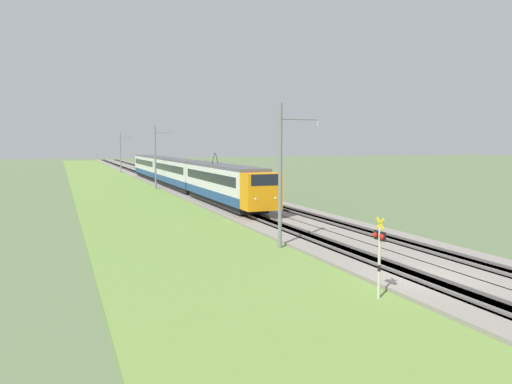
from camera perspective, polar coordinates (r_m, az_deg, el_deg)
The scene contains 11 objects.
ground_plane at distance 23.22m, azimuth 18.27°, elevation -10.00°, with size 400.00×400.00×0.00m, color #60754C.
ballast_main at distance 68.90m, azimuth -9.36°, elevation 0.52°, with size 240.00×4.40×0.30m.
ballast_adjacent at distance 69.93m, azimuth -5.92°, elevation 0.64°, with size 240.00×4.40×0.30m.
track_main at distance 68.90m, azimuth -9.36°, elevation 0.53°, with size 240.00×1.57×0.45m.
track_adjacent at distance 69.93m, azimuth -5.92°, elevation 0.65°, with size 240.00×1.57×0.45m.
grass_verge at distance 67.83m, azimuth -14.83°, elevation 0.25°, with size 240.00×13.04×0.12m.
passenger_train at distance 65.90m, azimuth -8.85°, elevation 2.30°, with size 58.73×2.98×5.19m.
crossing_signal_near at distance 19.91m, azimuth 13.90°, elevation -6.51°, with size 0.70×0.23×3.31m.
catenary_mast_near at distance 28.47m, azimuth 2.89°, elevation 1.98°, with size 0.22×2.56×8.40m.
catenary_mast_mid at distance 66.49m, azimuth -11.39°, elevation 3.94°, with size 0.22×2.56×8.45m.
catenary_mast_far at distance 105.65m, azimuth -15.21°, elevation 4.40°, with size 0.22×2.56×8.37m.
Camera 1 is at (-17.10, 14.47, 6.12)m, focal length 35.00 mm.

